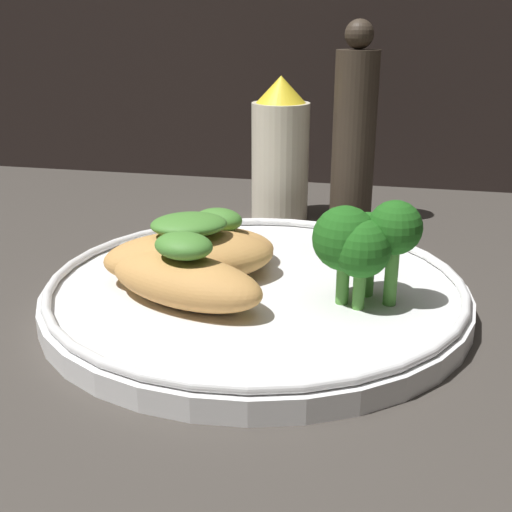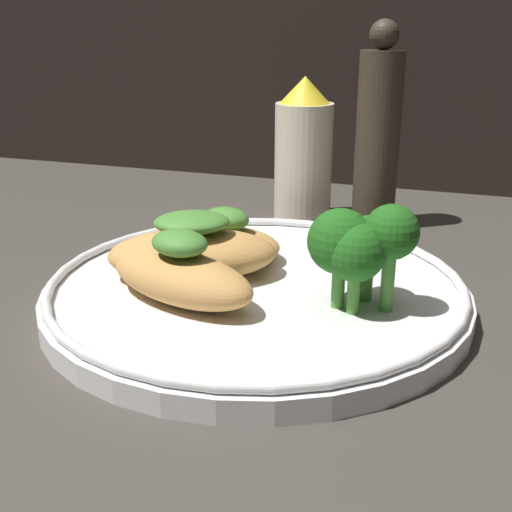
# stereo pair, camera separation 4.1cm
# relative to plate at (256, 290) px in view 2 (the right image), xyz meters

# --- Properties ---
(ground_plane) EXTENTS (1.80, 1.80, 0.01)m
(ground_plane) POSITION_rel_plate_xyz_m (0.00, 0.00, -0.01)
(ground_plane) COLOR #3D3833
(plate) EXTENTS (0.28, 0.28, 0.02)m
(plate) POSITION_rel_plate_xyz_m (0.00, 0.00, 0.00)
(plate) COLOR white
(plate) RESTS_ON ground_plane
(grilled_meat_front) EXTENTS (0.12, 0.08, 0.04)m
(grilled_meat_front) POSITION_rel_plate_xyz_m (-0.04, -0.04, 0.02)
(grilled_meat_front) COLOR tan
(grilled_meat_front) RESTS_ON plate
(grilled_meat_middle) EXTENTS (0.13, 0.10, 0.04)m
(grilled_meat_middle) POSITION_rel_plate_xyz_m (-0.04, 0.00, 0.02)
(grilled_meat_middle) COLOR tan
(grilled_meat_middle) RESTS_ON plate
(grilled_meat_back) EXTENTS (0.09, 0.07, 0.04)m
(grilled_meat_back) POSITION_rel_plate_xyz_m (-0.04, 0.04, 0.02)
(grilled_meat_back) COLOR tan
(grilled_meat_back) RESTS_ON plate
(broccoli_bunch) EXTENTS (0.06, 0.05, 0.07)m
(broccoli_bunch) POSITION_rel_plate_xyz_m (0.07, -0.01, 0.04)
(broccoli_bunch) COLOR #4C8E38
(broccoli_bunch) RESTS_ON plate
(sauce_bottle) EXTENTS (0.05, 0.05, 0.13)m
(sauce_bottle) POSITION_rel_plate_xyz_m (-0.02, 0.20, 0.05)
(sauce_bottle) COLOR beige
(sauce_bottle) RESTS_ON ground_plane
(pepper_grinder) EXTENTS (0.04, 0.04, 0.18)m
(pepper_grinder) POSITION_rel_plate_xyz_m (0.04, 0.20, 0.07)
(pepper_grinder) COLOR #382D23
(pepper_grinder) RESTS_ON ground_plane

